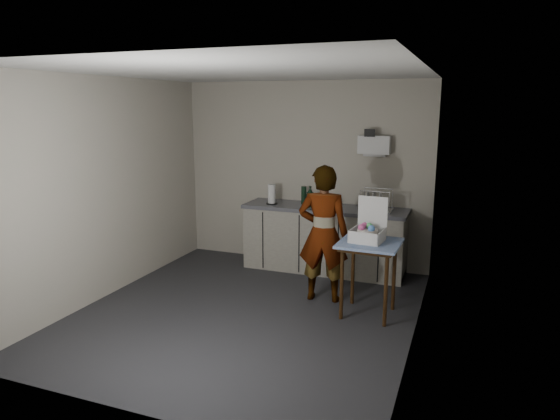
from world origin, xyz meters
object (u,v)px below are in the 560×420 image
at_px(side_table, 370,251).
at_px(standing_man, 323,234).
at_px(bakery_box, 368,231).
at_px(soap_bottle, 310,197).
at_px(kitchen_counter, 324,241).
at_px(soda_can, 333,202).
at_px(paper_towel, 272,195).
at_px(dark_bottle, 304,195).
at_px(dish_rack, 376,206).

bearing_deg(side_table, standing_man, 159.47).
bearing_deg(bakery_box, soap_bottle, 137.98).
bearing_deg(kitchen_counter, side_table, -55.79).
height_order(side_table, bakery_box, bakery_box).
height_order(soda_can, paper_towel, paper_towel).
distance_m(side_table, soda_can, 1.55).
bearing_deg(kitchen_counter, standing_man, -75.02).
distance_m(soap_bottle, paper_towel, 0.56).
relative_size(side_table, dark_bottle, 3.29).
xyz_separation_m(soap_bottle, bakery_box, (1.01, -1.13, -0.12)).
distance_m(kitchen_counter, dark_bottle, 0.69).
relative_size(standing_man, bakery_box, 3.46).
distance_m(soda_can, dark_bottle, 0.44).
bearing_deg(side_table, dish_rack, 99.63).
relative_size(dark_bottle, dish_rack, 0.61).
bearing_deg(soda_can, dark_bottle, 177.30).
xyz_separation_m(side_table, soda_can, (-0.76, 1.32, 0.25)).
relative_size(soap_bottle, dark_bottle, 1.15).
relative_size(soda_can, dish_rack, 0.29).
xyz_separation_m(standing_man, soap_bottle, (-0.46, 0.92, 0.25)).
height_order(paper_towel, bakery_box, bakery_box).
relative_size(kitchen_counter, dish_rack, 5.42).
height_order(kitchen_counter, soda_can, soda_can).
height_order(soda_can, dark_bottle, dark_bottle).
bearing_deg(soap_bottle, side_table, -48.10).
bearing_deg(soap_bottle, paper_towel, 178.40).
relative_size(side_table, bakery_box, 1.78).
xyz_separation_m(soda_can, dish_rack, (0.59, -0.09, 0.01)).
relative_size(standing_man, paper_towel, 5.78).
relative_size(paper_towel, bakery_box, 0.60).
bearing_deg(soda_can, standing_man, -80.90).
bearing_deg(soda_can, side_table, -60.01).
height_order(standing_man, soap_bottle, standing_man).
relative_size(standing_man, soap_bottle, 5.58).
bearing_deg(paper_towel, side_table, -36.28).
xyz_separation_m(side_table, dish_rack, (-0.17, 1.23, 0.25)).
bearing_deg(bakery_box, dark_bottle, 137.71).
bearing_deg(side_table, paper_towel, 145.52).
distance_m(side_table, dish_rack, 1.27).
distance_m(soap_bottle, bakery_box, 1.52).
bearing_deg(bakery_box, dish_rack, 102.60).
xyz_separation_m(kitchen_counter, side_table, (0.86, -1.27, 0.29)).
xyz_separation_m(kitchen_counter, standing_man, (0.28, -1.03, 0.38)).
bearing_deg(soap_bottle, dish_rack, 4.11).
bearing_deg(soap_bottle, dark_bottle, 129.78).
xyz_separation_m(soda_can, bakery_box, (0.73, -1.28, -0.04)).
distance_m(side_table, dark_bottle, 1.82).
relative_size(dark_bottle, bakery_box, 0.54).
xyz_separation_m(side_table, bakery_box, (-0.03, 0.04, 0.21)).
height_order(standing_man, paper_towel, standing_man).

